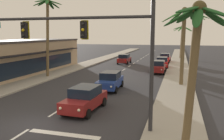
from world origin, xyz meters
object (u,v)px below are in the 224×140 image
object	(u,v)px
palm_right_nearest	(195,47)
sedan_lead_at_stop_bar	(85,98)
storefront_strip_left	(12,58)
sedan_parked_mid_kerb	(162,62)
palm_right_second	(184,30)
sedan_third_in_queue	(110,81)
sedan_parked_nearest_kerb	(165,58)
traffic_signal_mast	(85,40)
palm_right_farthest	(182,35)
sedan_oncoming_far	(124,59)
sedan_parked_far_kerb	(158,67)
palm_left_second	(47,22)

from	to	relation	value
palm_right_nearest	sedan_lead_at_stop_bar	bearing A→B (deg)	148.24
palm_right_nearest	storefront_strip_left	world-z (taller)	palm_right_nearest
sedan_parked_mid_kerb	palm_right_second	xyz separation A→B (m)	(2.92, -13.14, 4.75)
palm_right_second	sedan_lead_at_stop_bar	bearing A→B (deg)	-122.24
storefront_strip_left	sedan_third_in_queue	bearing A→B (deg)	-15.91
sedan_parked_nearest_kerb	sedan_lead_at_stop_bar	bearing A→B (deg)	-96.52
traffic_signal_mast	storefront_strip_left	size ratio (longest dim) A/B	0.43
palm_right_second	palm_right_farthest	size ratio (longest dim) A/B	1.09
sedan_oncoming_far	palm_right_second	size ratio (longest dim) A/B	0.57
sedan_third_in_queue	palm_right_farthest	bearing A→B (deg)	78.43
sedan_parked_far_kerb	palm_right_second	xyz separation A→B (m)	(3.06, -7.81, 4.75)
sedan_third_in_queue	storefront_strip_left	size ratio (longest dim) A/B	0.17
sedan_parked_nearest_kerb	palm_right_second	world-z (taller)	palm_right_second
sedan_lead_at_stop_bar	storefront_strip_left	world-z (taller)	storefront_strip_left
traffic_signal_mast	storefront_strip_left	bearing A→B (deg)	138.74
sedan_oncoming_far	sedan_parked_far_kerb	xyz separation A→B (m)	(6.77, -9.05, 0.00)
sedan_third_in_queue	palm_right_second	bearing A→B (deg)	28.41
traffic_signal_mast	sedan_parked_nearest_kerb	world-z (taller)	traffic_signal_mast
sedan_parked_mid_kerb	sedan_parked_far_kerb	bearing A→B (deg)	-91.54
sedan_lead_at_stop_bar	palm_left_second	bearing A→B (deg)	129.55
sedan_parked_mid_kerb	sedan_parked_far_kerb	world-z (taller)	same
sedan_parked_nearest_kerb	sedan_parked_far_kerb	xyz separation A→B (m)	(-0.14, -12.96, 0.00)
storefront_strip_left	palm_left_second	bearing A→B (deg)	4.05
sedan_parked_mid_kerb	storefront_strip_left	bearing A→B (deg)	-144.02
traffic_signal_mast	sedan_parked_mid_kerb	size ratio (longest dim) A/B	2.53
sedan_lead_at_stop_bar	storefront_strip_left	xyz separation A→B (m)	(-14.00, 10.65, 1.38)
sedan_oncoming_far	sedan_parked_nearest_kerb	distance (m)	7.94
palm_right_nearest	palm_left_second	bearing A→B (deg)	136.21
traffic_signal_mast	sedan_parked_nearest_kerb	xyz separation A→B (m)	(2.39, 33.67, -4.05)
sedan_parked_nearest_kerb	sedan_parked_mid_kerb	size ratio (longest dim) A/B	1.00
sedan_third_in_queue	palm_left_second	xyz separation A→B (m)	(-8.97, 4.31, 5.77)
sedan_parked_far_kerb	storefront_strip_left	world-z (taller)	storefront_strip_left
traffic_signal_mast	sedan_parked_mid_kerb	distance (m)	26.46
sedan_third_in_queue	storefront_strip_left	xyz separation A→B (m)	(-13.88, 3.96, 1.38)
sedan_third_in_queue	sedan_oncoming_far	bearing A→B (deg)	99.05
storefront_strip_left	sedan_parked_far_kerb	bearing A→B (deg)	23.07
traffic_signal_mast	sedan_parked_far_kerb	world-z (taller)	traffic_signal_mast
sedan_third_in_queue	sedan_parked_far_kerb	bearing A→B (deg)	72.79
traffic_signal_mast	sedan_parked_mid_kerb	xyz separation A→B (m)	(2.39, 26.04, -4.05)
sedan_parked_mid_kerb	palm_right_farthest	size ratio (longest dim) A/B	0.63
palm_right_second	storefront_strip_left	distance (m)	20.75
sedan_third_in_queue	palm_right_nearest	xyz separation A→B (m)	(6.87, -10.87, 3.84)
sedan_oncoming_far	palm_left_second	world-z (taller)	palm_left_second
palm_right_nearest	storefront_strip_left	xyz separation A→B (m)	(-20.76, 14.83, -2.46)
traffic_signal_mast	sedan_third_in_queue	xyz separation A→B (m)	(-1.27, 9.34, -4.05)
sedan_parked_far_kerb	palm_right_second	distance (m)	9.64
palm_right_nearest	palm_right_farthest	size ratio (longest dim) A/B	0.92
sedan_parked_mid_kerb	palm_right_second	bearing A→B (deg)	-77.47
sedan_third_in_queue	sedan_parked_mid_kerb	xyz separation A→B (m)	(3.67, 16.70, 0.00)
sedan_third_in_queue	palm_right_nearest	world-z (taller)	palm_right_nearest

